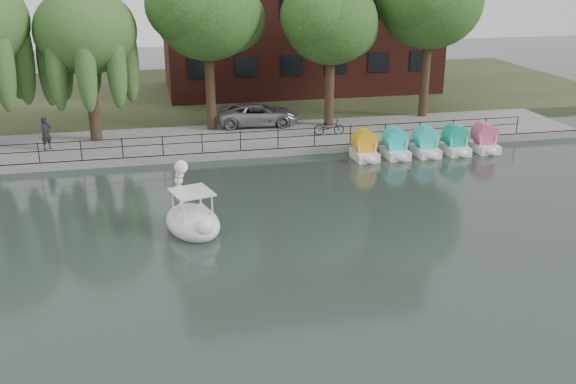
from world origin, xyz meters
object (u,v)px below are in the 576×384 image
object	(u,v)px
swan_boat	(192,217)
minivan	(258,113)
pedestrian	(46,131)
bicycle	(329,126)

from	to	relation	value
swan_boat	minivan	bearing A→B (deg)	54.46
minivan	pedestrian	distance (m)	12.00
minivan	swan_boat	xyz separation A→B (m)	(-5.04, -14.19, -0.61)
bicycle	swan_boat	size ratio (longest dim) A/B	0.50
minivan	swan_boat	bearing A→B (deg)	164.35
minivan	bicycle	size ratio (longest dim) A/B	3.23
swan_boat	bicycle	bearing A→B (deg)	36.34
minivan	bicycle	bearing A→B (deg)	-126.41
pedestrian	swan_boat	xyz separation A→B (m)	(6.64, -11.46, -0.83)
minivan	swan_boat	world-z (taller)	swan_boat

